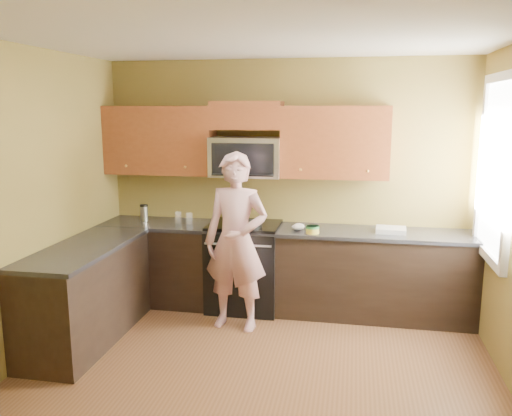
% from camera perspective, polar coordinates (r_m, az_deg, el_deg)
% --- Properties ---
extents(floor, '(4.00, 4.00, 0.00)m').
position_cam_1_polar(floor, '(4.33, -0.64, -19.23)').
color(floor, brown).
rests_on(floor, ground).
extents(ceiling, '(4.00, 4.00, 0.00)m').
position_cam_1_polar(ceiling, '(3.78, -0.74, 18.90)').
color(ceiling, white).
rests_on(ceiling, ground).
extents(wall_back, '(4.00, 0.00, 4.00)m').
position_cam_1_polar(wall_back, '(5.78, 3.25, 2.68)').
color(wall_back, brown).
rests_on(wall_back, ground).
extents(wall_front, '(4.00, 0.00, 4.00)m').
position_cam_1_polar(wall_front, '(2.01, -12.41, -13.56)').
color(wall_front, brown).
rests_on(wall_front, ground).
extents(wall_left, '(0.00, 4.00, 4.00)m').
position_cam_1_polar(wall_left, '(4.66, -25.58, -0.37)').
color(wall_left, brown).
rests_on(wall_left, ground).
extents(cabinet_back_run, '(4.00, 0.60, 0.88)m').
position_cam_1_polar(cabinet_back_run, '(5.69, 2.75, -6.85)').
color(cabinet_back_run, black).
rests_on(cabinet_back_run, floor).
extents(cabinet_left_run, '(0.60, 1.60, 0.88)m').
position_cam_1_polar(cabinet_left_run, '(5.22, -18.14, -9.08)').
color(cabinet_left_run, black).
rests_on(cabinet_left_run, floor).
extents(countertop_back, '(4.00, 0.62, 0.04)m').
position_cam_1_polar(countertop_back, '(5.56, 2.78, -2.37)').
color(countertop_back, black).
rests_on(countertop_back, cabinet_back_run).
extents(countertop_left, '(0.62, 1.60, 0.04)m').
position_cam_1_polar(countertop_left, '(5.08, -18.35, -4.20)').
color(countertop_left, black).
rests_on(countertop_left, cabinet_left_run).
extents(stove, '(0.76, 0.65, 0.95)m').
position_cam_1_polar(stove, '(5.73, -1.27, -6.37)').
color(stove, black).
rests_on(stove, floor).
extents(microwave, '(0.76, 0.40, 0.42)m').
position_cam_1_polar(microwave, '(5.64, -1.05, 3.51)').
color(microwave, silver).
rests_on(microwave, wall_back).
extents(upper_cab_left, '(1.22, 0.33, 0.75)m').
position_cam_1_polar(upper_cab_left, '(5.95, -10.38, 3.72)').
color(upper_cab_left, brown).
rests_on(upper_cab_left, wall_back).
extents(upper_cab_right, '(1.12, 0.33, 0.75)m').
position_cam_1_polar(upper_cab_right, '(5.56, 8.57, 3.29)').
color(upper_cab_right, brown).
rests_on(upper_cab_right, wall_back).
extents(upper_cab_over_mw, '(0.76, 0.33, 0.30)m').
position_cam_1_polar(upper_cab_over_mw, '(5.63, -1.00, 10.14)').
color(upper_cab_over_mw, brown).
rests_on(upper_cab_over_mw, wall_back).
extents(window, '(0.06, 1.06, 1.66)m').
position_cam_1_polar(window, '(5.05, 24.91, 3.94)').
color(window, white).
rests_on(window, wall_right).
extents(woman, '(0.69, 0.50, 1.76)m').
position_cam_1_polar(woman, '(5.11, -2.20, -3.74)').
color(woman, '#CA6573').
rests_on(woman, floor).
extents(frying_pan, '(0.29, 0.47, 0.06)m').
position_cam_1_polar(frying_pan, '(5.45, -0.67, -2.08)').
color(frying_pan, black).
rests_on(frying_pan, stove).
extents(butter_tub, '(0.14, 0.14, 0.10)m').
position_cam_1_polar(butter_tub, '(5.33, 6.22, -2.79)').
color(butter_tub, gold).
rests_on(butter_tub, countertop_back).
extents(toast_slice, '(0.13, 0.13, 0.01)m').
position_cam_1_polar(toast_slice, '(5.39, 6.33, -2.54)').
color(toast_slice, '#B27F47').
rests_on(toast_slice, countertop_back).
extents(napkin_a, '(0.14, 0.15, 0.06)m').
position_cam_1_polar(napkin_a, '(5.45, 4.52, -2.13)').
color(napkin_a, silver).
rests_on(napkin_a, countertop_back).
extents(napkin_b, '(0.13, 0.14, 0.07)m').
position_cam_1_polar(napkin_b, '(5.47, 4.72, -2.04)').
color(napkin_b, silver).
rests_on(napkin_b, countertop_back).
extents(dish_towel, '(0.31, 0.26, 0.05)m').
position_cam_1_polar(dish_towel, '(5.51, 14.60, -2.35)').
color(dish_towel, silver).
rests_on(dish_towel, countertop_back).
extents(travel_mug, '(0.10, 0.10, 0.19)m').
position_cam_1_polar(travel_mug, '(6.00, -12.15, -1.41)').
color(travel_mug, silver).
rests_on(travel_mug, countertop_back).
extents(glass_b, '(0.09, 0.09, 0.12)m').
position_cam_1_polar(glass_b, '(5.77, -7.32, -1.14)').
color(glass_b, silver).
rests_on(glass_b, countertop_back).
extents(glass_c, '(0.08, 0.08, 0.12)m').
position_cam_1_polar(glass_c, '(5.84, -8.55, -1.03)').
color(glass_c, silver).
rests_on(glass_c, countertop_back).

